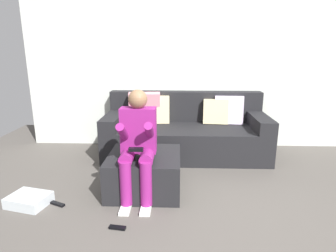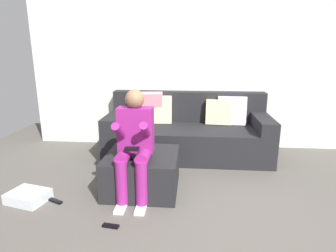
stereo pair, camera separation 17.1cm
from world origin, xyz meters
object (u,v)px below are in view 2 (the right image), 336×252
Objects in this scene: person_seated at (134,142)px; remote_by_storage_bin at (55,201)px; couch_sectional at (187,132)px; storage_bin at (28,196)px; remote_near_ottoman at (111,226)px; ottoman at (142,172)px.

person_seated is 1.01m from remote_by_storage_bin.
couch_sectional is 6.09× the size of storage_bin.
remote_near_ottoman is at bearing -108.15° from couch_sectional.
ottoman reaches higher than remote_by_storage_bin.
couch_sectional is 2.03m from remote_near_ottoman.
remote_near_ottoman and remote_by_storage_bin have the same top height.
remote_by_storage_bin is (-1.31, -1.53, -0.33)m from couch_sectional.
remote_by_storage_bin is at bearing 159.80° from remote_near_ottoman.
storage_bin is at bearing -135.93° from couch_sectional.
ottoman is 0.45m from person_seated.
couch_sectional is 1.26m from ottoman.
ottoman is at bearing 47.91° from remote_by_storage_bin.
couch_sectional is 2.05× the size of person_seated.
storage_bin reaches higher than remote_by_storage_bin.
storage_bin is at bearing -170.17° from person_seated.
storage_bin is at bearing -161.62° from ottoman.
couch_sectional is at bearing 68.12° from ottoman.
couch_sectional is 15.69× the size of remote_near_ottoman.
remote_by_storage_bin is (-0.80, -0.18, -0.60)m from person_seated.
ottoman reaches higher than storage_bin.
person_seated is at bearing 86.45° from remote_near_ottoman.
couch_sectional reaches higher than remote_near_ottoman.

